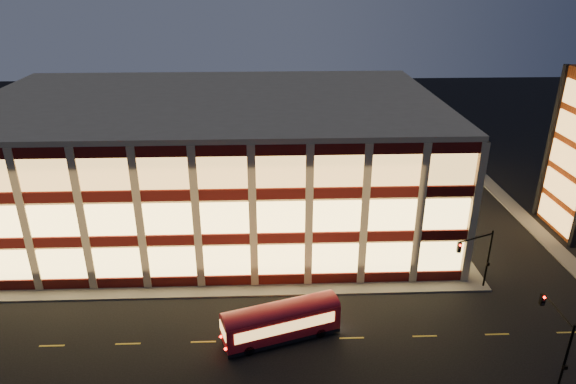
{
  "coord_description": "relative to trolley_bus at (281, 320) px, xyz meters",
  "views": [
    {
      "loc": [
        3.53,
        -39.15,
        27.57
      ],
      "look_at": [
        5.37,
        8.0,
        6.92
      ],
      "focal_mm": 32.0,
      "sensor_mm": 36.0,
      "label": 1
    }
  ],
  "objects": [
    {
      "name": "sidewalk_office_south",
      "position": [
        -7.26,
        6.71,
        -1.7
      ],
      "size": [
        54.0,
        2.0,
        0.15
      ],
      "primitive_type": "cube",
      "color": "#514F4C",
      "rests_on": "ground"
    },
    {
      "name": "ground",
      "position": [
        -4.26,
        5.71,
        -1.77
      ],
      "size": [
        200.0,
        200.0,
        0.0
      ],
      "primitive_type": "plane",
      "color": "black",
      "rests_on": "ground"
    },
    {
      "name": "office_building",
      "position": [
        -7.18,
        22.62,
        5.48
      ],
      "size": [
        50.45,
        30.45,
        14.5
      ],
      "color": "tan",
      "rests_on": "ground"
    },
    {
      "name": "traffic_signal_far",
      "position": [
        17.95,
        5.94,
        2.34
      ],
      "size": [
        3.79,
        1.87,
        6.0
      ],
      "color": "black",
      "rests_on": "ground"
    },
    {
      "name": "trolley_bus",
      "position": [
        0.0,
        0.0,
        0.0
      ],
      "size": [
        9.7,
        5.15,
        3.19
      ],
      "rotation": [
        0.0,
        0.0,
        0.31
      ],
      "color": "#9A0813",
      "rests_on": "ground"
    },
    {
      "name": "traffic_signal_near",
      "position": [
        19.24,
        -5.33,
        2.36
      ],
      "size": [
        0.32,
        4.45,
        6.0
      ],
      "color": "black",
      "rests_on": "ground"
    },
    {
      "name": "sidewalk_office_east",
      "position": [
        18.74,
        22.71,
        -1.7
      ],
      "size": [
        2.0,
        30.0,
        0.15
      ],
      "primitive_type": "cube",
      "color": "#514F4C",
      "rests_on": "ground"
    },
    {
      "name": "sidewalk_tower_west",
      "position": [
        29.74,
        22.71,
        -1.7
      ],
      "size": [
        2.0,
        30.0,
        0.15
      ],
      "primitive_type": "cube",
      "color": "#514F4C",
      "rests_on": "ground"
    }
  ]
}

